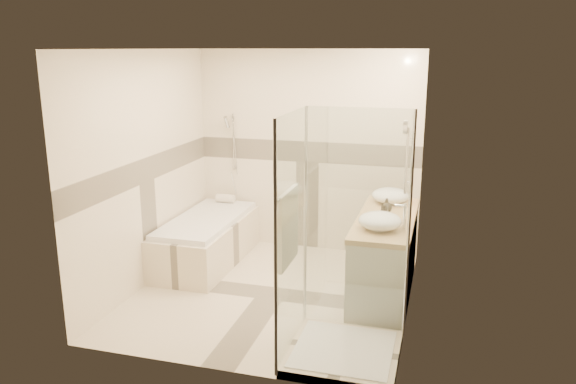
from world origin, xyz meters
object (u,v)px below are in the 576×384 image
(bathtub, at_px, (207,238))
(amenity_bottle_a, at_px, (384,211))
(amenity_bottle_b, at_px, (387,205))
(vessel_sink_far, at_px, (380,221))
(vessel_sink_near, at_px, (390,196))
(shower_enclosure, at_px, (333,297))
(vanity, at_px, (385,256))

(bathtub, bearing_deg, amenity_bottle_a, -10.30)
(amenity_bottle_a, distance_m, amenity_bottle_b, 0.20)
(amenity_bottle_a, bearing_deg, vessel_sink_far, -90.00)
(bathtub, relative_size, vessel_sink_far, 4.15)
(vessel_sink_near, xyz_separation_m, amenity_bottle_a, (0.00, -0.58, -0.01))
(shower_enclosure, relative_size, amenity_bottle_a, 14.68)
(vessel_sink_far, bearing_deg, amenity_bottle_b, 90.00)
(amenity_bottle_a, height_order, amenity_bottle_b, amenity_bottle_b)
(vanity, xyz_separation_m, amenity_bottle_b, (-0.02, 0.16, 0.50))
(vanity, height_order, amenity_bottle_b, amenity_bottle_b)
(vanity, distance_m, vessel_sink_far, 0.66)
(vessel_sink_far, bearing_deg, vanity, 87.28)
(vanity, height_order, vessel_sink_near, vessel_sink_near)
(shower_enclosure, xyz_separation_m, amenity_bottle_a, (0.27, 1.23, 0.41))
(bathtub, bearing_deg, shower_enclosure, -41.10)
(shower_enclosure, bearing_deg, vessel_sink_near, 81.46)
(amenity_bottle_b, bearing_deg, vessel_sink_near, 90.00)
(vanity, bearing_deg, amenity_bottle_b, 97.05)
(bathtub, bearing_deg, amenity_bottle_b, -5.06)
(vanity, xyz_separation_m, vessel_sink_far, (-0.02, -0.42, 0.51))
(vessel_sink_near, height_order, amenity_bottle_a, vessel_sink_near)
(amenity_bottle_b, bearing_deg, shower_enclosure, -100.78)
(shower_enclosure, height_order, amenity_bottle_a, shower_enclosure)
(bathtub, relative_size, vanity, 1.05)
(vessel_sink_far, relative_size, amenity_bottle_b, 2.75)
(vessel_sink_near, bearing_deg, vanity, -87.91)
(vanity, xyz_separation_m, shower_enclosure, (-0.29, -1.27, 0.08))
(vanity, distance_m, vessel_sink_near, 0.74)
(vessel_sink_far, bearing_deg, shower_enclosure, -107.79)
(vanity, distance_m, amenity_bottle_b, 0.52)
(bathtub, height_order, vanity, vanity)
(shower_enclosure, xyz_separation_m, amenity_bottle_b, (0.27, 1.43, 0.42))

